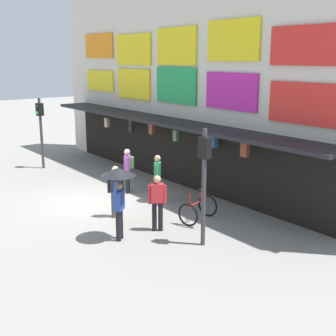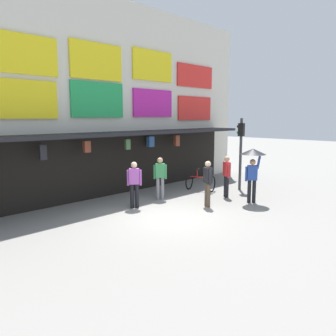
{
  "view_description": "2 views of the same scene",
  "coord_description": "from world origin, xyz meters",
  "px_view_note": "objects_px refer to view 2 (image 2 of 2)",
  "views": [
    {
      "loc": [
        13.6,
        -6.96,
        4.99
      ],
      "look_at": [
        3.05,
        1.21,
        1.65
      ],
      "focal_mm": 47.7,
      "sensor_mm": 36.0,
      "label": 1
    },
    {
      "loc": [
        -7.64,
        -7.39,
        3.26
      ],
      "look_at": [
        1.68,
        1.76,
        1.26
      ],
      "focal_mm": 35.95,
      "sensor_mm": 36.0,
      "label": 2
    }
  ],
  "objects_px": {
    "traffic_light_far": "(241,142)",
    "bicycle_parked": "(201,182)",
    "pedestrian_in_red": "(227,174)",
    "pedestrian_in_blue": "(134,181)",
    "pedestrian_with_umbrella": "(253,160)",
    "pedestrian_in_purple": "(208,181)",
    "pedestrian_in_green": "(160,176)"
  },
  "relations": [
    {
      "from": "pedestrian_with_umbrella",
      "to": "pedestrian_in_green",
      "type": "bearing_deg",
      "value": 126.05
    },
    {
      "from": "bicycle_parked",
      "to": "pedestrian_in_blue",
      "type": "distance_m",
      "value": 3.91
    },
    {
      "from": "pedestrian_in_blue",
      "to": "pedestrian_with_umbrella",
      "type": "height_order",
      "value": "pedestrian_with_umbrella"
    },
    {
      "from": "traffic_light_far",
      "to": "pedestrian_with_umbrella",
      "type": "distance_m",
      "value": 2.39
    },
    {
      "from": "bicycle_parked",
      "to": "pedestrian_in_red",
      "type": "distance_m",
      "value": 1.57
    },
    {
      "from": "pedestrian_in_red",
      "to": "pedestrian_with_umbrella",
      "type": "relative_size",
      "value": 0.81
    },
    {
      "from": "pedestrian_in_purple",
      "to": "pedestrian_with_umbrella",
      "type": "height_order",
      "value": "pedestrian_with_umbrella"
    },
    {
      "from": "traffic_light_far",
      "to": "pedestrian_in_purple",
      "type": "height_order",
      "value": "traffic_light_far"
    },
    {
      "from": "pedestrian_in_purple",
      "to": "bicycle_parked",
      "type": "bearing_deg",
      "value": 44.53
    },
    {
      "from": "bicycle_parked",
      "to": "pedestrian_with_umbrella",
      "type": "bearing_deg",
      "value": -95.29
    },
    {
      "from": "traffic_light_far",
      "to": "bicycle_parked",
      "type": "distance_m",
      "value": 2.51
    },
    {
      "from": "pedestrian_in_purple",
      "to": "pedestrian_in_blue",
      "type": "bearing_deg",
      "value": 138.88
    },
    {
      "from": "bicycle_parked",
      "to": "pedestrian_in_blue",
      "type": "height_order",
      "value": "pedestrian_in_blue"
    },
    {
      "from": "pedestrian_in_blue",
      "to": "pedestrian_with_umbrella",
      "type": "bearing_deg",
      "value": -35.99
    },
    {
      "from": "pedestrian_in_red",
      "to": "pedestrian_in_blue",
      "type": "bearing_deg",
      "value": 159.55
    },
    {
      "from": "traffic_light_far",
      "to": "bicycle_parked",
      "type": "height_order",
      "value": "traffic_light_far"
    },
    {
      "from": "pedestrian_in_green",
      "to": "pedestrian_with_umbrella",
      "type": "distance_m",
      "value": 3.61
    },
    {
      "from": "bicycle_parked",
      "to": "pedestrian_with_umbrella",
      "type": "height_order",
      "value": "pedestrian_with_umbrella"
    },
    {
      "from": "bicycle_parked",
      "to": "pedestrian_in_red",
      "type": "relative_size",
      "value": 0.78
    },
    {
      "from": "traffic_light_far",
      "to": "pedestrian_in_green",
      "type": "distance_m",
      "value": 4.15
    },
    {
      "from": "bicycle_parked",
      "to": "pedestrian_in_red",
      "type": "bearing_deg",
      "value": -95.56
    },
    {
      "from": "pedestrian_in_red",
      "to": "pedestrian_in_green",
      "type": "height_order",
      "value": "same"
    },
    {
      "from": "pedestrian_in_red",
      "to": "pedestrian_in_purple",
      "type": "relative_size",
      "value": 1.0
    },
    {
      "from": "pedestrian_in_blue",
      "to": "pedestrian_with_umbrella",
      "type": "distance_m",
      "value": 4.51
    },
    {
      "from": "traffic_light_far",
      "to": "pedestrian_in_green",
      "type": "relative_size",
      "value": 1.9
    },
    {
      "from": "pedestrian_in_green",
      "to": "pedestrian_in_blue",
      "type": "distance_m",
      "value": 1.55
    },
    {
      "from": "pedestrian_in_red",
      "to": "pedestrian_with_umbrella",
      "type": "height_order",
      "value": "pedestrian_with_umbrella"
    },
    {
      "from": "pedestrian_with_umbrella",
      "to": "pedestrian_in_red",
      "type": "bearing_deg",
      "value": 85.03
    },
    {
      "from": "pedestrian_in_red",
      "to": "pedestrian_in_purple",
      "type": "distance_m",
      "value": 1.75
    },
    {
      "from": "pedestrian_in_purple",
      "to": "pedestrian_with_umbrella",
      "type": "bearing_deg",
      "value": -28.5
    },
    {
      "from": "traffic_light_far",
      "to": "pedestrian_in_red",
      "type": "bearing_deg",
      "value": -166.6
    },
    {
      "from": "traffic_light_far",
      "to": "pedestrian_in_green",
      "type": "height_order",
      "value": "traffic_light_far"
    }
  ]
}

